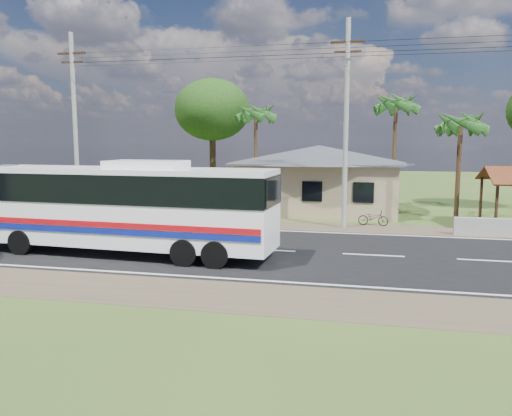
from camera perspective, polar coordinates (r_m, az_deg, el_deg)
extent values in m
plane|color=#314C1B|center=(21.61, 1.20, -4.88)|extent=(120.00, 120.00, 0.00)
cube|color=black|center=(21.61, 1.20, -4.85)|extent=(120.00, 10.00, 0.02)
cube|color=brown|center=(27.90, 3.80, -2.01)|extent=(120.00, 3.00, 0.01)
cube|color=brown|center=(15.50, -3.55, -9.97)|extent=(120.00, 3.00, 0.01)
cube|color=silver|center=(26.14, 3.21, -2.62)|extent=(120.00, 0.15, 0.01)
cube|color=silver|center=(17.16, -1.88, -8.14)|extent=(120.00, 0.15, 0.01)
cube|color=silver|center=(21.61, 1.20, -4.81)|extent=(120.00, 0.15, 0.01)
cube|color=tan|center=(33.98, 7.15, 2.40)|extent=(10.00, 8.00, 3.20)
cube|color=#4C4F54|center=(33.87, 7.19, 5.18)|extent=(10.60, 8.60, 0.10)
pyramid|color=#4C4F54|center=(33.84, 7.23, 7.13)|extent=(12.40, 10.00, 1.20)
cube|color=black|center=(30.44, 0.81, 2.04)|extent=(1.20, 0.08, 1.20)
cube|color=black|center=(29.99, 6.44, 1.90)|extent=(1.20, 0.08, 1.20)
cube|color=black|center=(29.83, 12.18, 1.75)|extent=(1.20, 0.08, 1.20)
cylinder|color=#392215|center=(28.38, 25.77, 0.04)|extent=(0.16, 0.16, 2.60)
cylinder|color=#392215|center=(31.87, 24.30, 0.89)|extent=(0.16, 0.16, 2.60)
cylinder|color=#9E9E99|center=(32.13, -19.97, 8.67)|extent=(0.26, 0.26, 11.00)
cube|color=#392215|center=(32.52, -20.33, 16.25)|extent=(1.80, 0.12, 0.12)
cube|color=#392215|center=(32.44, -20.29, 15.38)|extent=(1.40, 0.10, 0.10)
cylinder|color=#9E9E99|center=(27.23, 10.25, 9.26)|extent=(0.26, 0.26, 11.00)
cube|color=#392215|center=(27.69, 10.47, 18.18)|extent=(1.80, 0.12, 0.12)
cube|color=#392215|center=(27.60, 10.44, 17.16)|extent=(1.40, 0.10, 0.10)
cylinder|color=gray|center=(26.50, 10.32, 16.03)|extent=(0.08, 2.00, 0.08)
cube|color=gray|center=(25.51, 10.23, 16.36)|extent=(0.50, 0.18, 0.12)
cylinder|color=black|center=(29.09, -6.27, 17.35)|extent=(16.00, 0.02, 0.02)
cylinder|color=black|center=(28.36, 26.48, 16.86)|extent=(15.00, 0.02, 0.02)
cylinder|color=#47301E|center=(32.20, 22.13, 4.10)|extent=(0.28, 0.28, 6.00)
cylinder|color=#47301E|center=(36.26, 15.51, 5.92)|extent=(0.28, 0.28, 7.50)
cylinder|color=#47301E|center=(37.59, -0.02, 5.87)|extent=(0.28, 0.28, 7.00)
cylinder|color=#47301E|center=(40.58, -4.96, 5.24)|extent=(0.50, 0.50, 5.95)
ellipsoid|color=#14330D|center=(40.61, -5.03, 11.13)|extent=(6.00, 6.00, 4.92)
cube|color=white|center=(21.23, -14.77, 0.22)|extent=(12.65, 3.25, 3.13)
cube|color=black|center=(21.15, -14.84, 2.33)|extent=(12.70, 3.31, 1.15)
cube|color=#AF0A13|center=(20.19, -16.60, -1.87)|extent=(12.31, 0.67, 0.23)
cube|color=navy|center=(20.24, -16.57, -2.60)|extent=(12.31, 0.67, 0.23)
cube|color=white|center=(20.58, -12.41, 4.89)|extent=(3.21, 1.83, 0.31)
cylinder|color=black|center=(22.91, -25.26, -3.57)|extent=(1.06, 0.42, 1.04)
cylinder|color=black|center=(24.75, -21.66, -2.58)|extent=(1.06, 0.42, 1.04)
cylinder|color=black|center=(19.04, -8.22, -5.08)|extent=(1.06, 0.42, 1.04)
cylinder|color=black|center=(21.21, -5.63, -3.71)|extent=(1.06, 0.42, 1.04)
cylinder|color=black|center=(18.58, -4.65, -5.34)|extent=(1.06, 0.42, 1.04)
cylinder|color=black|center=(20.80, -2.39, -3.91)|extent=(1.06, 0.42, 1.04)
imported|color=black|center=(28.55, 13.25, -1.10)|extent=(1.72, 0.77, 0.87)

